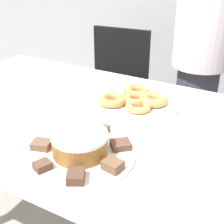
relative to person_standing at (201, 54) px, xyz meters
The scene contains 18 objects.
table 0.84m from the person_standing, 90.91° to the right, with size 1.95×0.89×0.77m.
person_standing is the anchor object (origin of this frame).
office_chair_left 0.68m from the person_standing, behind, with size 0.48×0.48×0.87m.
plate_cake 1.08m from the person_standing, 94.84° to the right, with size 0.34×0.34×0.01m.
plate_donuts 0.68m from the person_standing, 97.51° to the right, with size 0.35×0.35×0.01m.
frosted_cake 1.07m from the person_standing, 94.84° to the right, with size 0.17×0.17×0.07m.
lamington_0 1.02m from the person_standing, 101.02° to the right, with size 0.08×0.08×0.02m.
lamington_1 1.13m from the person_standing, 100.92° to the right, with size 0.07×0.06×0.02m.
lamington_2 1.20m from the person_standing, 96.72° to the right, with size 0.05×0.06×0.02m.
lamington_3 1.18m from the person_standing, 91.44° to the right, with size 0.07×0.07×0.03m.
lamington_4 1.09m from the person_standing, 88.17° to the right, with size 0.06×0.05×0.03m.
lamington_5 0.99m from the person_standing, 89.71° to the right, with size 0.08×0.08×0.02m.
lamington_6 0.95m from the person_standing, 95.87° to the right, with size 0.05×0.06×0.02m.
donut_0 0.68m from the person_standing, 97.51° to the right, with size 0.11×0.11×0.03m.
donut_1 0.64m from the person_standing, 92.20° to the right, with size 0.11×0.11×0.04m.
donut_2 0.61m from the person_standing, 100.99° to the right, with size 0.11×0.11×0.04m.
donut_3 0.74m from the person_standing, 103.37° to the right, with size 0.12×0.12×0.03m.
donut_4 0.72m from the person_standing, 94.43° to the right, with size 0.10×0.10×0.03m.
Camera 1 is at (0.39, -0.89, 1.33)m, focal length 50.00 mm.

